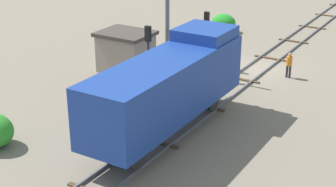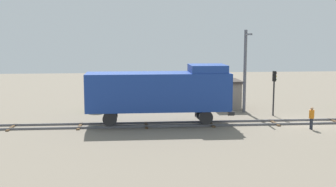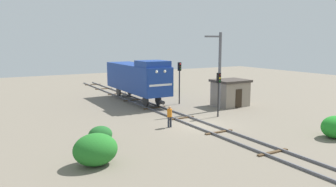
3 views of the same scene
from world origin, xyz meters
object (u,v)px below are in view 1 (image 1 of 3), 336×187
object	(u,v)px
traffic_signal_near	(206,29)
relay_hut	(126,51)
worker_near_track	(289,63)
catenary_mast	(168,14)
traffic_signal_mid	(148,49)
locomotive	(170,83)

from	to	relation	value
traffic_signal_near	relay_hut	world-z (taller)	traffic_signal_near
relay_hut	worker_near_track	bearing A→B (deg)	-155.83
traffic_signal_near	relay_hut	distance (m)	5.66
traffic_signal_near	catenary_mast	size ratio (longest dim) A/B	0.52
traffic_signal_mid	catenary_mast	distance (m)	5.05
worker_near_track	relay_hut	xyz separation A→B (m)	(9.90, 4.44, 0.40)
traffic_signal_near	relay_hut	xyz separation A→B (m)	(4.30, 3.42, -1.35)
traffic_signal_near	locomotive	bearing A→B (deg)	107.48
traffic_signal_mid	worker_near_track	distance (m)	10.02
traffic_signal_mid	relay_hut	distance (m)	5.62
locomotive	worker_near_track	xyz separation A→B (m)	(-2.40, -11.18, -1.78)
traffic_signal_near	relay_hut	bearing A→B (deg)	38.49
worker_near_track	relay_hut	bearing A→B (deg)	-26.63
traffic_signal_mid	traffic_signal_near	bearing A→B (deg)	-91.67
locomotive	catenary_mast	world-z (taller)	catenary_mast
catenary_mast	relay_hut	distance (m)	3.87
traffic_signal_mid	worker_near_track	world-z (taller)	traffic_signal_mid
traffic_signal_near	worker_near_track	distance (m)	5.96
locomotive	traffic_signal_mid	distance (m)	4.74
worker_near_track	relay_hut	distance (m)	10.86
traffic_signal_mid	relay_hut	bearing A→B (deg)	-40.06
traffic_signal_mid	catenary_mast	bearing A→B (deg)	-72.00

